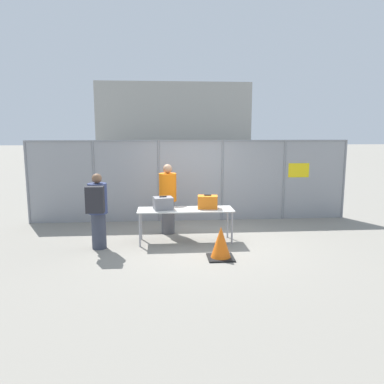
# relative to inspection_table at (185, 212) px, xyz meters

# --- Properties ---
(ground_plane) EXTENTS (120.00, 120.00, 0.00)m
(ground_plane) POSITION_rel_inspection_table_xyz_m (0.28, 0.12, -0.70)
(ground_plane) COLOR gray
(fence_section) EXTENTS (8.90, 0.07, 2.25)m
(fence_section) POSITION_rel_inspection_table_xyz_m (0.30, 2.07, 0.47)
(fence_section) COLOR gray
(fence_section) RESTS_ON ground_plane
(inspection_table) EXTENTS (2.15, 0.68, 0.76)m
(inspection_table) POSITION_rel_inspection_table_xyz_m (0.00, 0.00, 0.00)
(inspection_table) COLOR #B2B2AD
(inspection_table) RESTS_ON ground_plane
(suitcase_grey) EXTENTS (0.47, 0.41, 0.30)m
(suitcase_grey) POSITION_rel_inspection_table_xyz_m (-0.50, 0.02, 0.19)
(suitcase_grey) COLOR slate
(suitcase_grey) RESTS_ON inspection_table
(suitcase_orange) EXTENTS (0.48, 0.35, 0.32)m
(suitcase_orange) POSITION_rel_inspection_table_xyz_m (0.51, 0.04, 0.20)
(suitcase_orange) COLOR orange
(suitcase_orange) RESTS_ON inspection_table
(traveler_hooded) EXTENTS (0.40, 0.62, 1.62)m
(traveler_hooded) POSITION_rel_inspection_table_xyz_m (-1.88, -0.38, 0.19)
(traveler_hooded) COLOR #383D4C
(traveler_hooded) RESTS_ON ground_plane
(security_worker_near) EXTENTS (0.42, 0.42, 1.71)m
(security_worker_near) POSITION_rel_inspection_table_xyz_m (-0.38, 0.77, 0.18)
(security_worker_near) COLOR #4C4C51
(security_worker_near) RESTS_ON ground_plane
(utility_trailer) EXTENTS (3.67, 2.11, 0.65)m
(utility_trailer) POSITION_rel_inspection_table_xyz_m (2.43, 3.58, -0.32)
(utility_trailer) COLOR #B2B2B7
(utility_trailer) RESTS_ON ground_plane
(distant_hangar) EXTENTS (15.91, 13.73, 7.41)m
(distant_hangar) POSITION_rel_inspection_table_xyz_m (0.78, 37.27, 3.00)
(distant_hangar) COLOR #999993
(distant_hangar) RESTS_ON ground_plane
(traffic_cone) EXTENTS (0.52, 0.52, 0.65)m
(traffic_cone) POSITION_rel_inspection_table_xyz_m (0.62, -1.18, -0.40)
(traffic_cone) COLOR black
(traffic_cone) RESTS_ON ground_plane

